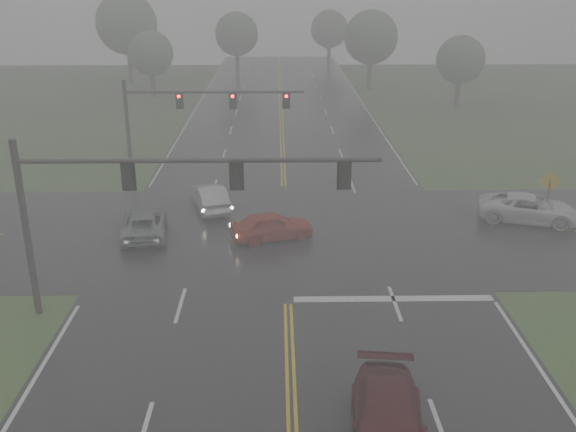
{
  "coord_description": "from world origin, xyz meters",
  "views": [
    {
      "loc": [
        -0.41,
        -9.8,
        12.97
      ],
      "look_at": [
        0.04,
        16.0,
        3.22
      ],
      "focal_mm": 40.0,
      "sensor_mm": 36.0,
      "label": 1
    }
  ],
  "objects_px": {
    "sedan_red": "(272,239)",
    "signal_gantry_near": "(134,193)",
    "sedan_silver": "(210,209)",
    "signal_gantry_far": "(182,111)",
    "pickup_white": "(528,221)",
    "car_grey": "(145,235)"
  },
  "relations": [
    {
      "from": "sedan_silver",
      "to": "signal_gantry_far",
      "type": "height_order",
      "value": "signal_gantry_far"
    },
    {
      "from": "pickup_white",
      "to": "signal_gantry_far",
      "type": "xyz_separation_m",
      "value": [
        -20.21,
        8.27,
        4.66
      ]
    },
    {
      "from": "car_grey",
      "to": "signal_gantry_far",
      "type": "distance_m",
      "value": 11.01
    },
    {
      "from": "signal_gantry_near",
      "to": "signal_gantry_far",
      "type": "relative_size",
      "value": 1.19
    },
    {
      "from": "sedan_red",
      "to": "sedan_silver",
      "type": "relative_size",
      "value": 0.95
    },
    {
      "from": "car_grey",
      "to": "pickup_white",
      "type": "bearing_deg",
      "value": 176.98
    },
    {
      "from": "sedan_red",
      "to": "signal_gantry_near",
      "type": "xyz_separation_m",
      "value": [
        -5.17,
        -7.62,
        5.14
      ]
    },
    {
      "from": "sedan_silver",
      "to": "pickup_white",
      "type": "height_order",
      "value": "pickup_white"
    },
    {
      "from": "sedan_red",
      "to": "pickup_white",
      "type": "relative_size",
      "value": 0.79
    },
    {
      "from": "car_grey",
      "to": "pickup_white",
      "type": "height_order",
      "value": "pickup_white"
    },
    {
      "from": "car_grey",
      "to": "pickup_white",
      "type": "xyz_separation_m",
      "value": [
        21.05,
        1.67,
        0.0
      ]
    },
    {
      "from": "signal_gantry_far",
      "to": "signal_gantry_near",
      "type": "bearing_deg",
      "value": -87.76
    },
    {
      "from": "sedan_red",
      "to": "car_grey",
      "type": "distance_m",
      "value": 6.75
    },
    {
      "from": "sedan_red",
      "to": "signal_gantry_near",
      "type": "relative_size",
      "value": 0.31
    },
    {
      "from": "signal_gantry_near",
      "to": "signal_gantry_far",
      "type": "xyz_separation_m",
      "value": [
        -0.71,
        18.21,
        -0.47
      ]
    },
    {
      "from": "car_grey",
      "to": "sedan_silver",
      "type": "bearing_deg",
      "value": -135.31
    },
    {
      "from": "pickup_white",
      "to": "signal_gantry_near",
      "type": "relative_size",
      "value": 0.39
    },
    {
      "from": "sedan_silver",
      "to": "signal_gantry_near",
      "type": "height_order",
      "value": "signal_gantry_near"
    },
    {
      "from": "sedan_silver",
      "to": "pickup_white",
      "type": "xyz_separation_m",
      "value": [
        17.98,
        -2.29,
        0.0
      ]
    },
    {
      "from": "sedan_red",
      "to": "sedan_silver",
      "type": "xyz_separation_m",
      "value": [
        -3.65,
        4.61,
        0.0
      ]
    },
    {
      "from": "car_grey",
      "to": "signal_gantry_near",
      "type": "xyz_separation_m",
      "value": [
        1.55,
        -8.27,
        5.14
      ]
    },
    {
      "from": "pickup_white",
      "to": "signal_gantry_far",
      "type": "distance_m",
      "value": 22.33
    }
  ]
}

